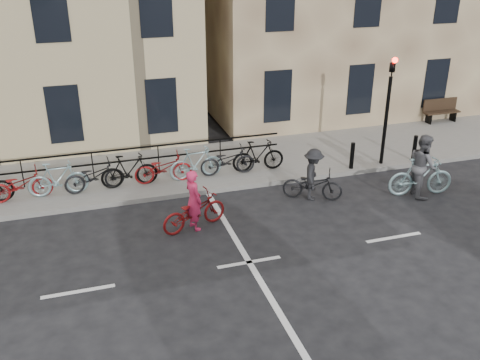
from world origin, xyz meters
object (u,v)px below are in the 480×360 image
object	(u,v)px
bench	(441,109)
cyclist_pink	(194,209)
traffic_light	(389,98)
cyclist_grey	(422,171)
cyclist_dark	(313,180)

from	to	relation	value
bench	cyclist_pink	xyz separation A→B (m)	(-11.88, -5.66, -0.09)
traffic_light	cyclist_pink	distance (m)	7.67
traffic_light	cyclist_grey	distance (m)	2.82
cyclist_pink	cyclist_grey	size ratio (longest dim) A/B	0.97
traffic_light	cyclist_grey	xyz separation A→B (m)	(-0.05, -2.27, -1.67)
cyclist_pink	cyclist_dark	world-z (taller)	cyclist_pink
cyclist_grey	cyclist_dark	xyz separation A→B (m)	(-3.25, 0.71, -0.16)
cyclist_pink	cyclist_grey	xyz separation A→B (m)	(7.03, -0.00, 0.20)
cyclist_grey	cyclist_dark	world-z (taller)	cyclist_grey
traffic_light	cyclist_dark	bearing A→B (deg)	-154.66
cyclist_grey	cyclist_dark	distance (m)	3.33
cyclist_pink	cyclist_dark	xyz separation A→B (m)	(3.79, 0.71, 0.04)
bench	cyclist_grey	distance (m)	7.46
cyclist_pink	traffic_light	bearing A→B (deg)	-90.42
traffic_light	cyclist_pink	world-z (taller)	traffic_light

